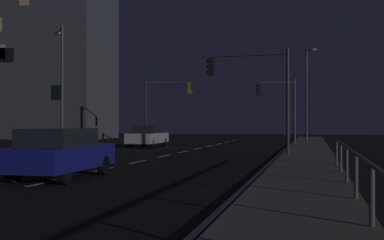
{
  "coord_description": "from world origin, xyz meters",
  "views": [
    {
      "loc": [
        7.6,
        -4.29,
        1.74
      ],
      "look_at": [
        1.03,
        23.04,
        1.9
      ],
      "focal_mm": 47.15,
      "sensor_mm": 36.0,
      "label": 1
    }
  ],
  "objects_px": {
    "traffic_light_far_left": "(251,80)",
    "street_lamp_across_street": "(308,87)",
    "traffic_light_near_left": "(166,98)",
    "building_distant": "(43,39)",
    "street_lamp_far_end": "(62,76)",
    "car_oncoming": "(148,136)",
    "traffic_light_mid_right": "(278,99)",
    "car": "(61,152)"
  },
  "relations": [
    {
      "from": "traffic_light_far_left",
      "to": "street_lamp_across_street",
      "type": "xyz_separation_m",
      "value": [
        2.61,
        20.05,
        1.05
      ]
    },
    {
      "from": "traffic_light_near_left",
      "to": "building_distant",
      "type": "xyz_separation_m",
      "value": [
        -17.5,
        10.04,
        7.42
      ]
    },
    {
      "from": "street_lamp_far_end",
      "to": "building_distant",
      "type": "relative_size",
      "value": 0.34
    },
    {
      "from": "street_lamp_far_end",
      "to": "traffic_light_near_left",
      "type": "bearing_deg",
      "value": 78.88
    },
    {
      "from": "building_distant",
      "to": "car_oncoming",
      "type": "bearing_deg",
      "value": -43.35
    },
    {
      "from": "traffic_light_mid_right",
      "to": "street_lamp_across_street",
      "type": "height_order",
      "value": "street_lamp_across_street"
    },
    {
      "from": "car",
      "to": "traffic_light_mid_right",
      "type": "relative_size",
      "value": 0.89
    },
    {
      "from": "traffic_light_near_left",
      "to": "car_oncoming",
      "type": "bearing_deg",
      "value": -83.64
    },
    {
      "from": "traffic_light_far_left",
      "to": "street_lamp_far_end",
      "type": "relative_size",
      "value": 0.69
    },
    {
      "from": "car",
      "to": "traffic_light_far_left",
      "type": "relative_size",
      "value": 0.83
    },
    {
      "from": "car_oncoming",
      "to": "building_distant",
      "type": "distance_m",
      "value": 27.26
    },
    {
      "from": "street_lamp_across_street",
      "to": "building_distant",
      "type": "distance_m",
      "value": 30.56
    },
    {
      "from": "building_distant",
      "to": "traffic_light_mid_right",
      "type": "bearing_deg",
      "value": -23.94
    },
    {
      "from": "traffic_light_mid_right",
      "to": "building_distant",
      "type": "distance_m",
      "value": 30.64
    },
    {
      "from": "car_oncoming",
      "to": "traffic_light_far_left",
      "type": "xyz_separation_m",
      "value": [
        8.41,
        -8.57,
        3.09
      ]
    },
    {
      "from": "street_lamp_across_street",
      "to": "traffic_light_far_left",
      "type": "bearing_deg",
      "value": -97.42
    },
    {
      "from": "car_oncoming",
      "to": "traffic_light_near_left",
      "type": "height_order",
      "value": "traffic_light_near_left"
    },
    {
      "from": "street_lamp_across_street",
      "to": "street_lamp_far_end",
      "type": "height_order",
      "value": "street_lamp_across_street"
    },
    {
      "from": "car_oncoming",
      "to": "street_lamp_across_street",
      "type": "height_order",
      "value": "street_lamp_across_street"
    },
    {
      "from": "car",
      "to": "building_distant",
      "type": "distance_m",
      "value": 44.54
    },
    {
      "from": "car_oncoming",
      "to": "car",
      "type": "bearing_deg",
      "value": -79.14
    },
    {
      "from": "traffic_light_far_left",
      "to": "traffic_light_mid_right",
      "type": "xyz_separation_m",
      "value": [
        0.39,
        13.82,
        -0.29
      ]
    },
    {
      "from": "traffic_light_far_left",
      "to": "traffic_light_near_left",
      "type": "distance_m",
      "value": 18.31
    },
    {
      "from": "car",
      "to": "building_distant",
      "type": "relative_size",
      "value": 0.2
    },
    {
      "from": "traffic_light_far_left",
      "to": "street_lamp_across_street",
      "type": "distance_m",
      "value": 20.25
    },
    {
      "from": "traffic_light_mid_right",
      "to": "car_oncoming",
      "type": "bearing_deg",
      "value": -149.21
    },
    {
      "from": "traffic_light_far_left",
      "to": "car",
      "type": "bearing_deg",
      "value": -112.01
    },
    {
      "from": "traffic_light_near_left",
      "to": "traffic_light_mid_right",
      "type": "bearing_deg",
      "value": -11.74
    },
    {
      "from": "traffic_light_far_left",
      "to": "building_distant",
      "type": "xyz_separation_m",
      "value": [
        -26.72,
        25.85,
        7.37
      ]
    },
    {
      "from": "car_oncoming",
      "to": "street_lamp_across_street",
      "type": "distance_m",
      "value": 16.45
    },
    {
      "from": "traffic_light_near_left",
      "to": "car",
      "type": "bearing_deg",
      "value": -80.33
    },
    {
      "from": "car_oncoming",
      "to": "traffic_light_near_left",
      "type": "bearing_deg",
      "value": 96.36
    },
    {
      "from": "traffic_light_near_left",
      "to": "building_distant",
      "type": "height_order",
      "value": "building_distant"
    },
    {
      "from": "car_oncoming",
      "to": "traffic_light_mid_right",
      "type": "bearing_deg",
      "value": 30.79
    },
    {
      "from": "traffic_light_near_left",
      "to": "building_distant",
      "type": "bearing_deg",
      "value": 150.16
    },
    {
      "from": "traffic_light_mid_right",
      "to": "street_lamp_far_end",
      "type": "height_order",
      "value": "street_lamp_far_end"
    },
    {
      "from": "street_lamp_far_end",
      "to": "building_distant",
      "type": "xyz_separation_m",
      "value": [
        -14.85,
        23.5,
        6.69
      ]
    },
    {
      "from": "building_distant",
      "to": "traffic_light_far_left",
      "type": "bearing_deg",
      "value": -44.06
    },
    {
      "from": "car",
      "to": "traffic_light_mid_right",
      "type": "height_order",
      "value": "traffic_light_mid_right"
    },
    {
      "from": "car",
      "to": "traffic_light_mid_right",
      "type": "bearing_deg",
      "value": 78.81
    },
    {
      "from": "traffic_light_far_left",
      "to": "building_distant",
      "type": "relative_size",
      "value": 0.24
    },
    {
      "from": "car_oncoming",
      "to": "traffic_light_near_left",
      "type": "distance_m",
      "value": 7.9
    }
  ]
}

